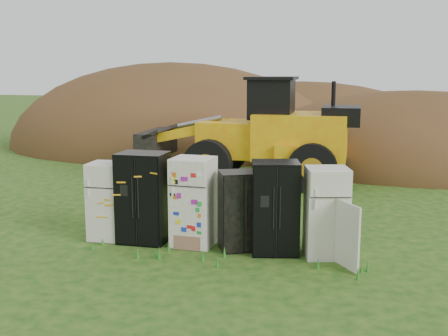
% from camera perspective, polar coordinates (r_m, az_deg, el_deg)
% --- Properties ---
extents(ground, '(120.00, 120.00, 0.00)m').
position_cam_1_polar(ground, '(12.01, -0.79, -8.04)').
color(ground, '#174311').
rests_on(ground, ground).
extents(fridge_leftmost, '(0.80, 0.77, 1.71)m').
position_cam_1_polar(fridge_leftmost, '(12.63, -11.71, -3.30)').
color(fridge_leftmost, white).
rests_on(fridge_leftmost, ground).
extents(fridge_black_side, '(1.04, 0.83, 1.96)m').
position_cam_1_polar(fridge_black_side, '(12.28, -8.19, -2.99)').
color(fridge_black_side, black).
rests_on(fridge_black_side, ground).
extents(fridge_sticker, '(0.87, 0.81, 1.90)m').
position_cam_1_polar(fridge_sticker, '(11.93, -3.13, -3.45)').
color(fridge_sticker, white).
rests_on(fridge_sticker, ground).
extents(fridge_dark_mid, '(1.05, 0.98, 1.65)m').
position_cam_1_polar(fridge_dark_mid, '(11.70, 1.65, -4.34)').
color(fridge_dark_mid, black).
rests_on(fridge_dark_mid, ground).
extents(fridge_black_right, '(1.11, 0.99, 1.89)m').
position_cam_1_polar(fridge_black_right, '(11.49, 5.21, -4.02)').
color(fridge_black_right, black).
rests_on(fridge_black_right, ground).
extents(fridge_open_door, '(0.99, 0.95, 1.81)m').
position_cam_1_polar(fridge_open_door, '(11.40, 10.36, -4.46)').
color(fridge_open_door, white).
rests_on(fridge_open_door, ground).
extents(wheel_loader, '(7.26, 3.09, 3.48)m').
position_cam_1_polar(wheel_loader, '(18.60, 2.15, 3.91)').
color(wheel_loader, yellow).
rests_on(wheel_loader, ground).
extents(dirt_mound_right, '(13.77, 10.09, 5.79)m').
position_cam_1_polar(dirt_mound_right, '(23.73, 18.75, 0.48)').
color(dirt_mound_right, '#4E3319').
rests_on(dirt_mound_right, ground).
extents(dirt_mound_left, '(16.27, 12.20, 8.08)m').
position_cam_1_polar(dirt_mound_left, '(27.64, -5.27, 2.26)').
color(dirt_mound_left, '#4E3319').
rests_on(dirt_mound_left, ground).
extents(dirt_mound_back, '(15.47, 10.32, 6.19)m').
position_cam_1_polar(dirt_mound_back, '(29.78, 7.83, 2.77)').
color(dirt_mound_back, '#4E3319').
rests_on(dirt_mound_back, ground).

